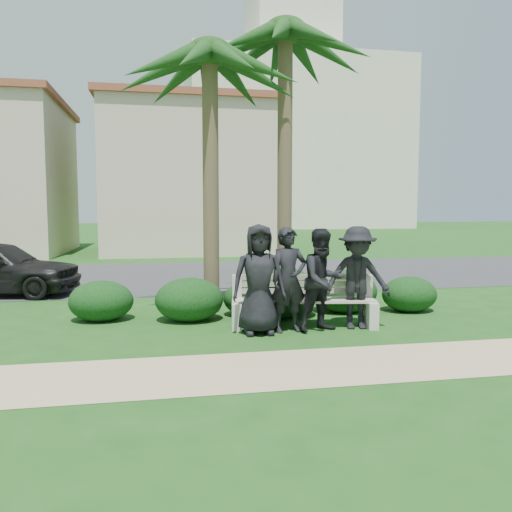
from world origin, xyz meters
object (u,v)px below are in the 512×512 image
object	(u,v)px
park_bench	(303,304)
man_a	(259,279)
palm_left	(210,56)
man_d	(357,278)
palm_right	(285,35)
man_b	(289,280)
man_c	(323,280)

from	to	relation	value
park_bench	man_a	bearing A→B (deg)	-149.28
palm_left	man_d	bearing A→B (deg)	-39.68
palm_right	park_bench	bearing A→B (deg)	-95.32
man_a	man_b	world-z (taller)	man_a
park_bench	palm_right	xyz separation A→B (m)	(0.21, 2.26, 5.37)
man_c	man_d	size ratio (longest dim) A/B	0.98
man_c	palm_right	world-z (taller)	palm_right
man_b	palm_left	xyz separation A→B (m)	(-1.12, 1.96, 4.18)
man_b	palm_left	bearing A→B (deg)	110.19
man_b	palm_right	world-z (taller)	palm_right
park_bench	palm_left	size ratio (longest dim) A/B	0.43
man_a	man_d	world-z (taller)	man_a
palm_right	palm_left	bearing A→B (deg)	-160.36
park_bench	man_b	distance (m)	0.67
man_b	man_c	xyz separation A→B (m)	(0.59, -0.06, -0.01)
man_c	palm_left	distance (m)	4.95
park_bench	palm_left	world-z (taller)	palm_left
man_c	palm_left	bearing A→B (deg)	112.99
man_a	palm_right	distance (m)	5.61
man_d	palm_left	xyz separation A→B (m)	(-2.35, 1.95, 4.17)
man_d	palm_right	world-z (taller)	palm_right
man_a	palm_left	size ratio (longest dim) A/B	0.30
man_d	palm_left	world-z (taller)	palm_left
man_b	palm_right	bearing A→B (deg)	68.28
park_bench	man_d	size ratio (longest dim) A/B	1.46
man_b	man_c	world-z (taller)	man_b
man_b	palm_right	distance (m)	5.54
man_c	palm_right	distance (m)	5.55
park_bench	man_b	bearing A→B (deg)	-130.47
man_a	palm_left	distance (m)	4.65
park_bench	man_c	distance (m)	0.64
park_bench	man_c	world-z (taller)	man_c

